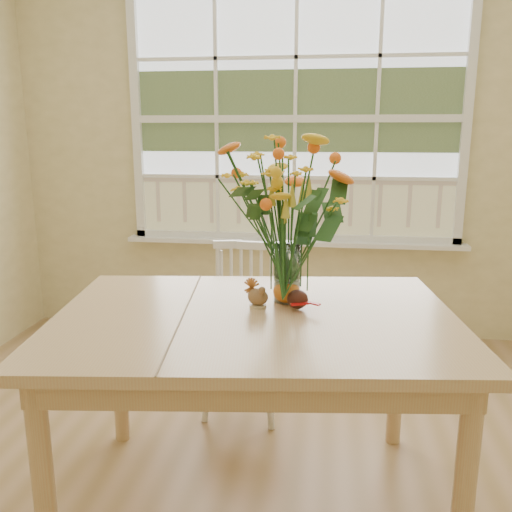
# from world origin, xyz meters

# --- Properties ---
(wall_back) EXTENTS (4.00, 0.02, 2.70)m
(wall_back) POSITION_xyz_m (0.00, 2.25, 1.35)
(wall_back) COLOR #D0C185
(wall_back) RESTS_ON floor
(window) EXTENTS (2.42, 0.12, 1.74)m
(window) POSITION_xyz_m (0.00, 2.21, 1.53)
(window) COLOR silver
(window) RESTS_ON wall_back
(dining_table) EXTENTS (1.62, 1.24, 0.80)m
(dining_table) POSITION_xyz_m (-0.01, 0.30, 0.71)
(dining_table) COLOR tan
(dining_table) RESTS_ON floor
(windsor_chair) EXTENTS (0.43, 0.42, 0.88)m
(windsor_chair) POSITION_xyz_m (-0.16, 1.09, 0.49)
(windsor_chair) COLOR white
(windsor_chair) RESTS_ON floor
(flower_vase) EXTENTS (0.50, 0.50, 0.59)m
(flower_vase) POSITION_xyz_m (0.09, 0.48, 1.16)
(flower_vase) COLOR white
(flower_vase) RESTS_ON dining_table
(pumpkin) EXTENTS (0.11, 0.11, 0.08)m
(pumpkin) POSITION_xyz_m (0.09, 0.45, 0.85)
(pumpkin) COLOR orange
(pumpkin) RESTS_ON dining_table
(turkey_figurine) EXTENTS (0.10, 0.08, 0.10)m
(turkey_figurine) POSITION_xyz_m (-0.01, 0.38, 0.85)
(turkey_figurine) COLOR #CCB78C
(turkey_figurine) RESTS_ON dining_table
(dark_gourd) EXTENTS (0.13, 0.08, 0.07)m
(dark_gourd) POSITION_xyz_m (0.14, 0.38, 0.84)
(dark_gourd) COLOR #38160F
(dark_gourd) RESTS_ON dining_table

